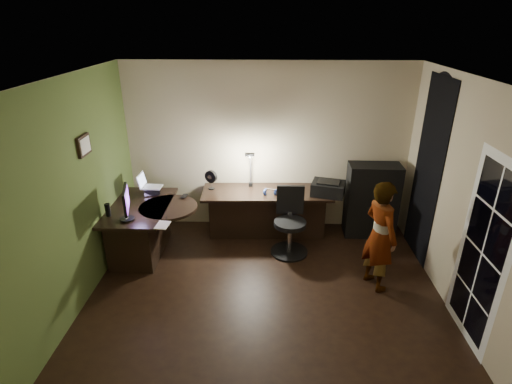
{
  "coord_description": "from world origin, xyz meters",
  "views": [
    {
      "loc": [
        0.03,
        -4.12,
        3.28
      ],
      "look_at": [
        -0.15,
        1.05,
        1.0
      ],
      "focal_mm": 28.0,
      "sensor_mm": 36.0,
      "label": 1
    }
  ],
  "objects_px": {
    "office_chair": "(290,223)",
    "person": "(380,236)",
    "desk_right": "(267,213)",
    "desk_left": "(143,230)",
    "monitor": "(126,208)",
    "cabinet": "(372,200)"
  },
  "relations": [
    {
      "from": "monitor",
      "to": "person",
      "type": "distance_m",
      "value": 3.32
    },
    {
      "from": "person",
      "to": "monitor",
      "type": "bearing_deg",
      "value": 61.07
    },
    {
      "from": "desk_right",
      "to": "cabinet",
      "type": "relative_size",
      "value": 1.69
    },
    {
      "from": "office_chair",
      "to": "desk_right",
      "type": "bearing_deg",
      "value": 122.34
    },
    {
      "from": "cabinet",
      "to": "person",
      "type": "distance_m",
      "value": 1.41
    },
    {
      "from": "monitor",
      "to": "office_chair",
      "type": "relative_size",
      "value": 0.48
    },
    {
      "from": "desk_right",
      "to": "desk_left",
      "type": "bearing_deg",
      "value": -163.02
    },
    {
      "from": "desk_right",
      "to": "person",
      "type": "xyz_separation_m",
      "value": [
        1.44,
        -1.32,
        0.36
      ]
    },
    {
      "from": "desk_left",
      "to": "monitor",
      "type": "height_order",
      "value": "monitor"
    },
    {
      "from": "desk_left",
      "to": "desk_right",
      "type": "relative_size",
      "value": 0.67
    },
    {
      "from": "desk_right",
      "to": "person",
      "type": "height_order",
      "value": "person"
    },
    {
      "from": "desk_left",
      "to": "person",
      "type": "bearing_deg",
      "value": -12.02
    },
    {
      "from": "cabinet",
      "to": "desk_left",
      "type": "bearing_deg",
      "value": -167.37
    },
    {
      "from": "desk_left",
      "to": "person",
      "type": "relative_size",
      "value": 0.92
    },
    {
      "from": "desk_right",
      "to": "office_chair",
      "type": "distance_m",
      "value": 0.68
    },
    {
      "from": "person",
      "to": "desk_left",
      "type": "bearing_deg",
      "value": 53.44
    },
    {
      "from": "person",
      "to": "cabinet",
      "type": "bearing_deg",
      "value": -34.19
    },
    {
      "from": "desk_left",
      "to": "office_chair",
      "type": "relative_size",
      "value": 1.35
    },
    {
      "from": "monitor",
      "to": "desk_right",
      "type": "bearing_deg",
      "value": 14.78
    },
    {
      "from": "office_chair",
      "to": "person",
      "type": "distance_m",
      "value": 1.35
    },
    {
      "from": "desk_left",
      "to": "desk_right",
      "type": "distance_m",
      "value": 1.94
    },
    {
      "from": "monitor",
      "to": "office_chair",
      "type": "bearing_deg",
      "value": -2.29
    }
  ]
}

